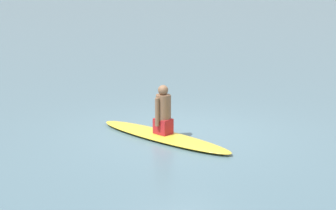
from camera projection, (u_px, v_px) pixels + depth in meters
ground_plane at (181, 134)px, 10.79m from camera, size 400.00×400.00×0.00m
surfboard at (163, 136)px, 10.45m from camera, size 3.19×1.20×0.11m
person_paddler at (163, 112)px, 10.35m from camera, size 0.35×0.41×0.92m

